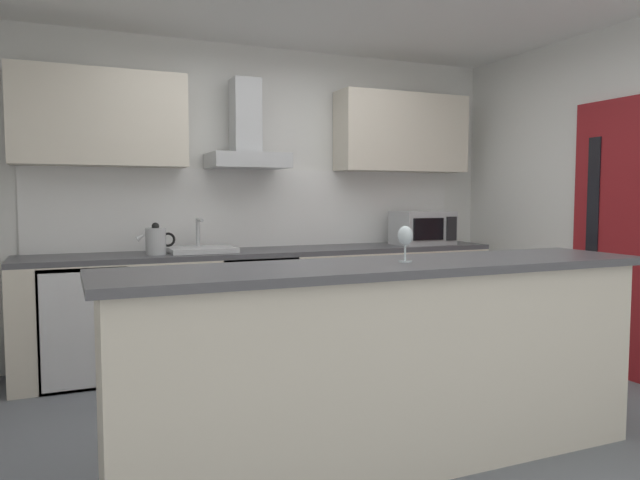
# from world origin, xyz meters

# --- Properties ---
(ground) EXTENTS (5.42, 4.67, 0.02)m
(ground) POSITION_xyz_m (0.00, 0.00, -0.01)
(ground) COLOR slate
(wall_back) EXTENTS (5.42, 0.12, 2.60)m
(wall_back) POSITION_xyz_m (0.00, 1.90, 1.30)
(wall_back) COLOR white
(wall_back) RESTS_ON ground
(wall_right) EXTENTS (0.12, 4.67, 2.60)m
(wall_right) POSITION_xyz_m (2.27, 0.00, 1.30)
(wall_right) COLOR white
(wall_right) RESTS_ON ground
(backsplash_tile) EXTENTS (3.75, 0.02, 0.66)m
(backsplash_tile) POSITION_xyz_m (0.00, 1.82, 1.23)
(backsplash_tile) COLOR white
(counter_back) EXTENTS (3.89, 0.60, 0.90)m
(counter_back) POSITION_xyz_m (0.00, 1.52, 0.45)
(counter_back) COLOR beige
(counter_back) RESTS_ON ground
(counter_island) EXTENTS (2.79, 0.64, 1.01)m
(counter_island) POSITION_xyz_m (-0.11, -0.57, 0.51)
(counter_island) COLOR beige
(counter_island) RESTS_ON ground
(upper_cabinets) EXTENTS (3.84, 0.32, 0.70)m
(upper_cabinets) POSITION_xyz_m (0.00, 1.67, 1.91)
(upper_cabinets) COLOR beige
(side_door) EXTENTS (0.08, 0.85, 2.05)m
(side_door) POSITION_xyz_m (2.19, 0.05, 1.03)
(side_door) COLOR maroon
(side_door) RESTS_ON ground
(oven) EXTENTS (0.60, 0.62, 0.80)m
(oven) POSITION_xyz_m (-0.19, 1.49, 0.46)
(oven) COLOR slate
(oven) RESTS_ON ground
(refrigerator) EXTENTS (0.58, 0.60, 0.85)m
(refrigerator) POSITION_xyz_m (-1.46, 1.49, 0.43)
(refrigerator) COLOR white
(refrigerator) RESTS_ON ground
(microwave) EXTENTS (0.50, 0.38, 0.30)m
(microwave) POSITION_xyz_m (1.40, 1.46, 1.05)
(microwave) COLOR #B7BABC
(microwave) RESTS_ON counter_back
(sink) EXTENTS (0.50, 0.40, 0.26)m
(sink) POSITION_xyz_m (-0.59, 1.50, 0.93)
(sink) COLOR silver
(sink) RESTS_ON counter_back
(kettle) EXTENTS (0.29, 0.15, 0.24)m
(kettle) POSITION_xyz_m (-0.94, 1.46, 1.01)
(kettle) COLOR #B7BABC
(kettle) RESTS_ON counter_back
(range_hood) EXTENTS (0.62, 0.45, 0.72)m
(range_hood) POSITION_xyz_m (-0.19, 1.62, 1.79)
(range_hood) COLOR #B7BABC
(wine_glass) EXTENTS (0.08, 0.08, 0.18)m
(wine_glass) POSITION_xyz_m (-0.03, -0.57, 1.14)
(wine_glass) COLOR silver
(wine_glass) RESTS_ON counter_island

